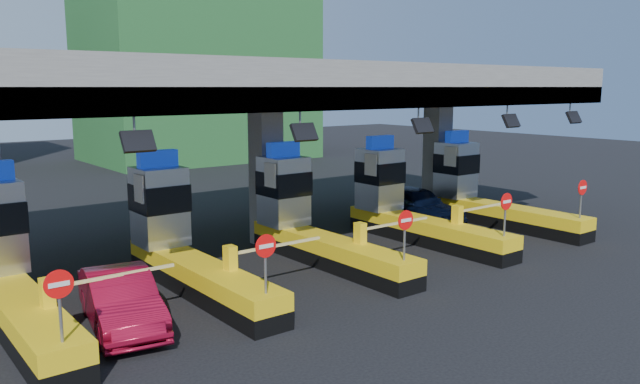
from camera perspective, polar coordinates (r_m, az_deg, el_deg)
ground at (r=22.81m, az=-0.70°, el=-6.18°), size 120.00×120.00×0.00m
toll_canopy at (r=24.30m, az=-4.89°, el=9.40°), size 28.00×12.09×7.00m
toll_lane_far_left at (r=18.68m, az=-26.65°, el=-6.35°), size 4.43×8.00×4.16m
toll_lane_left at (r=20.17m, az=-12.60°, el=-4.42°), size 4.43×8.00×4.16m
toll_lane_center at (r=22.69m, az=-1.13°, el=-2.63°), size 4.43×8.00×4.16m
toll_lane_right at (r=25.94m, az=7.74°, el=-1.17°), size 4.43×8.00×4.16m
toll_lane_far_right at (r=29.68m, az=14.51°, el=-0.03°), size 4.43×8.00×4.16m
van at (r=28.76m, az=8.67°, el=-1.19°), size 2.26×5.21×1.75m
red_car at (r=17.18m, az=-17.74°, el=-9.39°), size 2.34×4.73×1.49m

